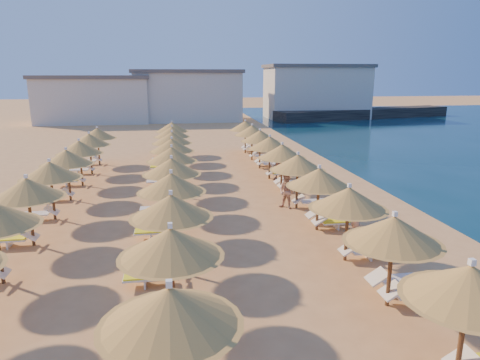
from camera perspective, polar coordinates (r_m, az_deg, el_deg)
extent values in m
plane|color=tan|center=(18.48, -2.04, -7.01)|extent=(220.00, 220.00, 0.00)
cube|color=black|center=(69.55, 16.31, 8.51)|extent=(30.05, 11.38, 1.50)
cube|color=beige|center=(64.37, -18.79, 9.96)|extent=(15.00, 8.00, 6.00)
cube|color=#59514C|center=(64.27, -19.02, 12.84)|extent=(15.60, 8.48, 0.50)
cube|color=beige|center=(64.12, -6.96, 10.92)|extent=(15.00, 8.00, 6.80)
cube|color=#59514C|center=(64.04, -7.06, 14.18)|extent=(15.60, 8.48, 0.50)
cube|color=beige|center=(68.39, 10.10, 11.33)|extent=(15.00, 8.00, 7.60)
cube|color=#59514C|center=(68.35, 10.24, 14.72)|extent=(15.60, 8.48, 0.50)
cylinder|color=brown|center=(10.93, 27.47, -17.89)|extent=(0.12, 0.12, 2.22)
cone|color=#975F2B|center=(10.36, 28.25, -11.94)|extent=(2.61, 2.61, 0.78)
cone|color=#975F2B|center=(10.50, 28.04, -13.57)|extent=(2.81, 2.81, 0.12)
cube|color=white|center=(10.18, 28.55, -9.60)|extent=(0.12, 0.12, 0.14)
cylinder|color=brown|center=(13.28, 19.35, -11.30)|extent=(0.12, 0.12, 2.22)
cone|color=#975F2B|center=(12.82, 19.80, -6.22)|extent=(2.61, 2.61, 0.78)
cone|color=#975F2B|center=(12.93, 19.68, -7.59)|extent=(2.81, 2.81, 0.12)
cube|color=white|center=(12.67, 19.97, -4.27)|extent=(0.12, 0.12, 0.14)
cylinder|color=brown|center=(15.92, 14.02, -6.67)|extent=(0.12, 0.12, 2.22)
cone|color=#975F2B|center=(15.54, 14.29, -2.34)|extent=(2.61, 2.61, 0.78)
cone|color=#975F2B|center=(15.63, 14.22, -3.50)|extent=(2.81, 2.81, 0.12)
cube|color=white|center=(15.42, 14.39, -0.70)|extent=(0.12, 0.12, 0.14)
cylinder|color=brown|center=(18.74, 10.32, -3.35)|extent=(0.12, 0.12, 2.22)
cone|color=#975F2B|center=(18.41, 10.48, 0.38)|extent=(2.61, 2.61, 0.78)
cone|color=#975F2B|center=(18.49, 10.44, -0.62)|extent=(2.81, 2.81, 0.12)
cube|color=white|center=(18.31, 10.55, 1.77)|extent=(0.12, 0.12, 0.14)
cylinder|color=brown|center=(21.65, 7.61, -0.90)|extent=(0.12, 0.12, 2.22)
cone|color=#975F2B|center=(21.37, 7.72, 2.35)|extent=(2.61, 2.61, 0.78)
cone|color=#975F2B|center=(21.44, 7.69, 1.49)|extent=(2.81, 2.81, 0.12)
cube|color=white|center=(21.28, 7.76, 3.56)|extent=(0.12, 0.12, 0.14)
cylinder|color=brown|center=(24.63, 5.55, 0.97)|extent=(0.12, 0.12, 2.22)
cone|color=#975F2B|center=(24.39, 5.62, 3.83)|extent=(2.61, 2.61, 0.78)
cone|color=#975F2B|center=(24.45, 5.60, 3.07)|extent=(2.81, 2.81, 0.12)
cube|color=white|center=(24.31, 5.65, 4.90)|extent=(0.12, 0.12, 0.14)
cylinder|color=brown|center=(27.66, 3.94, 2.43)|extent=(0.12, 0.12, 2.22)
cone|color=#975F2B|center=(27.44, 3.99, 4.99)|extent=(2.61, 2.61, 0.78)
cone|color=#975F2B|center=(27.50, 3.98, 4.31)|extent=(2.81, 2.81, 0.12)
cube|color=white|center=(27.38, 4.00, 5.94)|extent=(0.12, 0.12, 0.14)
cylinder|color=brown|center=(30.72, 2.65, 3.59)|extent=(0.12, 0.12, 2.22)
cone|color=#975F2B|center=(30.52, 2.68, 5.90)|extent=(2.61, 2.61, 0.78)
cone|color=#975F2B|center=(30.57, 2.67, 5.29)|extent=(2.81, 2.81, 0.12)
cube|color=white|center=(30.46, 2.69, 6.76)|extent=(0.12, 0.12, 0.14)
cylinder|color=brown|center=(33.81, 1.59, 4.55)|extent=(0.12, 0.12, 2.22)
cone|color=#975F2B|center=(33.63, 1.60, 6.65)|extent=(2.61, 2.61, 0.78)
cone|color=#975F2B|center=(33.67, 1.60, 6.09)|extent=(2.81, 2.81, 0.12)
cube|color=white|center=(33.57, 1.61, 7.43)|extent=(0.12, 0.12, 0.14)
cylinder|color=brown|center=(36.91, 0.71, 5.34)|extent=(0.12, 0.12, 2.22)
cone|color=#975F2B|center=(36.74, 0.71, 7.27)|extent=(2.61, 2.61, 0.78)
cone|color=#975F2B|center=(36.78, 0.71, 6.76)|extent=(2.81, 2.81, 0.12)
cube|color=white|center=(36.69, 0.71, 7.98)|extent=(0.12, 0.12, 0.14)
cone|color=#975F2B|center=(8.47, -9.32, -16.25)|extent=(2.61, 2.61, 0.78)
cone|color=#975F2B|center=(8.63, -9.23, -18.14)|extent=(2.81, 2.81, 0.12)
cube|color=white|center=(8.25, -9.45, -13.48)|extent=(0.12, 0.12, 0.14)
cylinder|color=brown|center=(11.86, -8.99, -13.79)|extent=(0.12, 0.12, 2.22)
cone|color=#975F2B|center=(11.34, -9.22, -8.18)|extent=(2.61, 2.61, 0.78)
cone|color=#975F2B|center=(11.46, -9.16, -9.71)|extent=(2.81, 2.81, 0.12)
cube|color=white|center=(11.18, -9.32, -6.00)|extent=(0.12, 0.12, 0.14)
cylinder|color=brown|center=(14.76, -8.98, -8.07)|extent=(0.12, 0.12, 2.22)
cone|color=#975F2B|center=(14.34, -9.17, -3.43)|extent=(2.61, 2.61, 0.78)
cone|color=#975F2B|center=(14.44, -9.12, -4.68)|extent=(2.81, 2.81, 0.12)
cube|color=white|center=(14.21, -9.24, -1.66)|extent=(0.12, 0.12, 0.14)
cylinder|color=brown|center=(17.76, -8.98, -4.26)|extent=(0.12, 0.12, 2.22)
cone|color=#975F2B|center=(17.41, -9.14, -0.34)|extent=(2.61, 2.61, 0.78)
cone|color=#975F2B|center=(17.50, -9.09, -1.39)|extent=(2.81, 2.81, 0.12)
cube|color=white|center=(17.31, -9.19, 1.13)|extent=(0.12, 0.12, 0.14)
cylinder|color=brown|center=(20.81, -8.98, -1.55)|extent=(0.12, 0.12, 2.22)
cone|color=#975F2B|center=(20.52, -9.11, 1.82)|extent=(2.61, 2.61, 0.78)
cone|color=#975F2B|center=(20.59, -9.08, 0.92)|extent=(2.81, 2.81, 0.12)
cube|color=white|center=(20.43, -9.16, 3.08)|extent=(0.12, 0.12, 0.14)
cylinder|color=brown|center=(23.90, -8.98, 0.46)|extent=(0.12, 0.12, 2.22)
cone|color=#975F2B|center=(23.64, -9.09, 3.41)|extent=(2.61, 2.61, 0.78)
cone|color=#975F2B|center=(23.71, -9.06, 2.62)|extent=(2.81, 2.81, 0.12)
cube|color=white|center=(23.57, -9.14, 4.51)|extent=(0.12, 0.12, 0.14)
cylinder|color=brown|center=(27.01, -8.98, 2.01)|extent=(0.12, 0.12, 2.22)
cone|color=#975F2B|center=(26.78, -9.08, 4.63)|extent=(2.61, 2.61, 0.78)
cone|color=#975F2B|center=(26.84, -9.05, 3.93)|extent=(2.81, 2.81, 0.12)
cube|color=white|center=(26.72, -9.12, 5.60)|extent=(0.12, 0.12, 0.14)
cylinder|color=brown|center=(30.14, -8.98, 3.24)|extent=(0.12, 0.12, 2.22)
cone|color=#975F2B|center=(29.93, -9.07, 5.59)|extent=(2.61, 2.61, 0.78)
cone|color=#975F2B|center=(29.98, -9.05, 4.97)|extent=(2.81, 2.81, 0.12)
cube|color=white|center=(29.87, -9.10, 6.46)|extent=(0.12, 0.12, 0.14)
cylinder|color=brown|center=(33.27, -8.98, 4.23)|extent=(0.12, 0.12, 2.22)
cone|color=#975F2B|center=(33.09, -9.06, 6.37)|extent=(2.61, 2.61, 0.78)
cone|color=#975F2B|center=(33.13, -9.04, 5.80)|extent=(2.81, 2.81, 0.12)
cube|color=white|center=(33.04, -9.09, 7.16)|extent=(0.12, 0.12, 0.14)
cylinder|color=brown|center=(36.42, -8.98, 5.06)|extent=(0.12, 0.12, 2.22)
cone|color=#975F2B|center=(36.25, -9.05, 7.01)|extent=(2.61, 2.61, 0.78)
cone|color=#975F2B|center=(36.29, -9.03, 6.49)|extent=(2.81, 2.81, 0.12)
cube|color=white|center=(36.20, -9.08, 7.73)|extent=(0.12, 0.12, 0.14)
cylinder|color=brown|center=(18.64, -26.11, -4.67)|extent=(0.12, 0.12, 2.22)
cone|color=#975F2B|center=(18.32, -26.52, -0.95)|extent=(2.61, 2.61, 0.78)
cone|color=#975F2B|center=(18.39, -26.41, -1.94)|extent=(2.81, 2.81, 0.12)
cube|color=white|center=(18.21, -26.68, 0.45)|extent=(0.12, 0.12, 0.14)
cylinder|color=brown|center=(21.57, -23.68, -2.03)|extent=(0.12, 0.12, 2.22)
cone|color=#975F2B|center=(21.29, -24.01, 1.22)|extent=(2.61, 2.61, 0.78)
cone|color=#975F2B|center=(21.36, -23.92, 0.35)|extent=(2.81, 2.81, 0.12)
cube|color=white|center=(21.20, -24.13, 2.43)|extent=(0.12, 0.12, 0.14)
cylinder|color=brown|center=(24.56, -21.85, -0.02)|extent=(0.12, 0.12, 2.22)
cone|color=#975F2B|center=(24.32, -22.11, 2.84)|extent=(2.61, 2.61, 0.78)
cone|color=#975F2B|center=(24.38, -22.04, 2.08)|extent=(2.81, 2.81, 0.12)
cube|color=white|center=(24.24, -22.21, 3.91)|extent=(0.12, 0.12, 0.14)
cylinder|color=brown|center=(27.60, -20.42, 1.55)|extent=(0.12, 0.12, 2.22)
cone|color=#975F2B|center=(27.38, -20.64, 4.11)|extent=(2.61, 2.61, 0.78)
cone|color=#975F2B|center=(27.43, -20.58, 3.43)|extent=(2.81, 2.81, 0.12)
cube|color=white|center=(27.31, -20.72, 5.06)|extent=(0.12, 0.12, 0.14)
cylinder|color=brown|center=(30.67, -19.27, 2.81)|extent=(0.12, 0.12, 2.22)
cone|color=#975F2B|center=(30.47, -19.46, 5.11)|extent=(2.61, 2.61, 0.78)
cone|color=#975F2B|center=(30.52, -19.41, 4.50)|extent=(2.81, 2.81, 0.12)
cube|color=white|center=(30.41, -19.53, 5.97)|extent=(0.12, 0.12, 0.14)
cylinder|color=brown|center=(33.75, -18.33, 3.83)|extent=(0.12, 0.12, 2.22)
cone|color=#975F2B|center=(33.57, -18.49, 5.93)|extent=(2.61, 2.61, 0.78)
cone|color=#975F2B|center=(33.62, -18.45, 5.38)|extent=(2.81, 2.81, 0.12)
cube|color=white|center=(33.52, -18.55, 6.71)|extent=(0.12, 0.12, 0.14)
cube|color=white|center=(14.04, 22.43, -13.75)|extent=(1.36, 0.63, 0.06)
cube|color=white|center=(14.12, 22.37, -14.33)|extent=(0.06, 0.57, 0.32)
cube|color=white|center=(13.61, 19.52, -13.74)|extent=(0.58, 0.63, 0.40)
cube|color=white|center=(14.73, 20.62, -12.25)|extent=(1.36, 0.63, 0.06)
cube|color=white|center=(14.80, 20.56, -12.81)|extent=(0.06, 0.57, 0.32)
cube|color=white|center=(14.31, 17.81, -12.17)|extent=(0.58, 0.63, 0.40)
cube|color=white|center=(12.29, -13.23, -17.17)|extent=(1.36, 0.63, 0.06)
cube|color=white|center=(12.38, -13.19, -17.80)|extent=(0.06, 0.57, 0.32)
cube|color=white|center=(12.18, -9.36, -16.53)|extent=(0.58, 0.63, 0.40)
cube|color=white|center=(16.57, 16.77, -8.97)|extent=(1.36, 0.63, 0.06)
cube|color=white|center=(16.63, 16.73, -9.48)|extent=(0.06, 0.57, 0.32)
cube|color=white|center=(16.20, 14.22, -8.80)|extent=(0.58, 0.63, 0.40)
cube|color=white|center=(15.11, -12.34, -10.96)|extent=(1.36, 0.63, 0.06)
cube|color=white|center=(15.18, -12.31, -11.51)|extent=(0.06, 0.57, 0.32)
cube|color=white|center=(15.02, -9.28, -10.39)|extent=(0.58, 0.63, 0.40)
cube|color=white|center=(14.30, -12.56, -12.47)|extent=(1.36, 0.63, 0.06)
cube|color=white|center=(14.37, -12.52, -13.04)|extent=(0.06, 0.57, 0.32)
cube|color=white|center=(14.20, -9.30, -11.88)|extent=(0.58, 0.63, 0.40)
cube|color=#F8F71A|center=(14.27, -12.57, -12.27)|extent=(1.31, 0.58, 0.05)
cube|color=white|center=(19.28, 12.76, -5.44)|extent=(1.36, 0.63, 0.06)
cube|color=white|center=(19.34, 12.73, -5.89)|extent=(0.06, 0.57, 0.32)
cube|color=white|center=(18.97, 10.52, -5.21)|extent=(0.58, 0.63, 0.40)
cube|color=#F8F71A|center=(19.27, 12.77, -5.29)|extent=(1.31, 0.58, 0.05)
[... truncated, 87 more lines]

